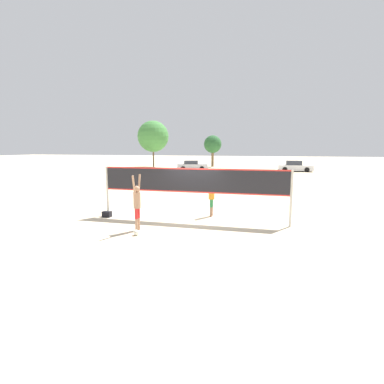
% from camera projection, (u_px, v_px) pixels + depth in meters
% --- Properties ---
extents(ground_plane, '(200.00, 200.00, 0.00)m').
position_uv_depth(ground_plane, '(192.00, 220.00, 13.48)').
color(ground_plane, beige).
extents(volleyball_net, '(8.50, 0.10, 2.36)m').
position_uv_depth(volleyball_net, '(192.00, 183.00, 13.22)').
color(volleyball_net, beige).
rests_on(volleyball_net, ground_plane).
extents(player_spiker, '(0.28, 0.72, 2.22)m').
position_uv_depth(player_spiker, '(137.00, 201.00, 11.68)').
color(player_spiker, tan).
rests_on(player_spiker, ground_plane).
extents(player_blocker, '(0.28, 0.69, 2.03)m').
position_uv_depth(player_blocker, '(212.00, 194.00, 14.14)').
color(player_blocker, '#8C664C').
rests_on(player_blocker, ground_plane).
extents(volleyball, '(0.21, 0.21, 0.21)m').
position_uv_depth(volleyball, '(136.00, 233.00, 11.18)').
color(volleyball, silver).
rests_on(volleyball, ground_plane).
extents(gear_bag, '(0.40, 0.27, 0.27)m').
position_uv_depth(gear_bag, '(107.00, 214.00, 14.12)').
color(gear_bag, black).
rests_on(gear_bag, ground_plane).
extents(parked_car_near, '(4.52, 1.95, 1.45)m').
position_uv_depth(parked_car_near, '(295.00, 167.00, 40.60)').
color(parked_car_near, silver).
rests_on(parked_car_near, ground_plane).
extents(parked_car_mid, '(4.55, 2.67, 1.38)m').
position_uv_depth(parked_car_mid, '(192.00, 166.00, 42.47)').
color(parked_car_mid, '#B7B7BC').
rests_on(parked_car_mid, ground_plane).
extents(tree_left_cluster, '(5.17, 5.17, 7.64)m').
position_uv_depth(tree_left_cluster, '(153.00, 136.00, 49.89)').
color(tree_left_cluster, brown).
rests_on(tree_left_cluster, ground_plane).
extents(tree_right_cluster, '(2.94, 2.94, 5.24)m').
position_uv_depth(tree_right_cluster, '(213.00, 144.00, 50.20)').
color(tree_right_cluster, brown).
rests_on(tree_right_cluster, ground_plane).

